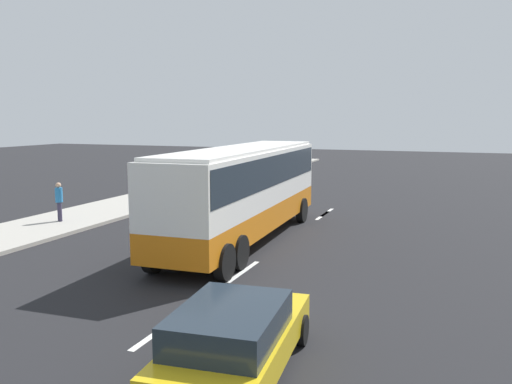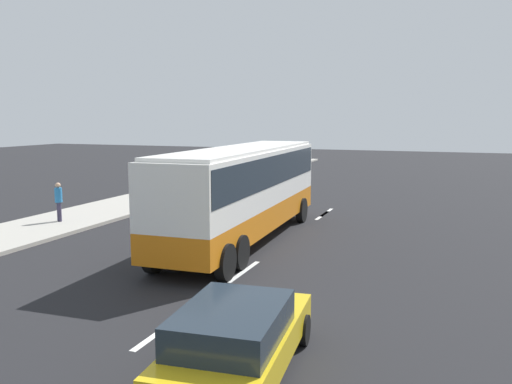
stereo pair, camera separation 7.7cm
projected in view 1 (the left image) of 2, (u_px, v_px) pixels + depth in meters
The scene contains 6 objects.
ground_plane at pixel (220, 246), 19.62m from camera, with size 120.00×120.00×0.00m, color black.
sidewalk_curb at pixel (41, 227), 22.61m from camera, with size 80.00×4.00×0.15m, color #A8A399.
lane_centreline at pixel (222, 286), 14.95m from camera, with size 28.94×0.16×0.01m.
coach_bus at pixel (244, 184), 20.08m from camera, with size 12.12×3.02×3.61m.
car_yellow_taxi at pixel (235, 338), 9.59m from camera, with size 4.68×2.31×1.46m.
pedestrian_near_curb at pixel (59, 199), 23.44m from camera, with size 0.32×0.32×1.73m.
Camera 1 is at (-17.39, -8.13, 4.73)m, focal length 37.17 mm.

